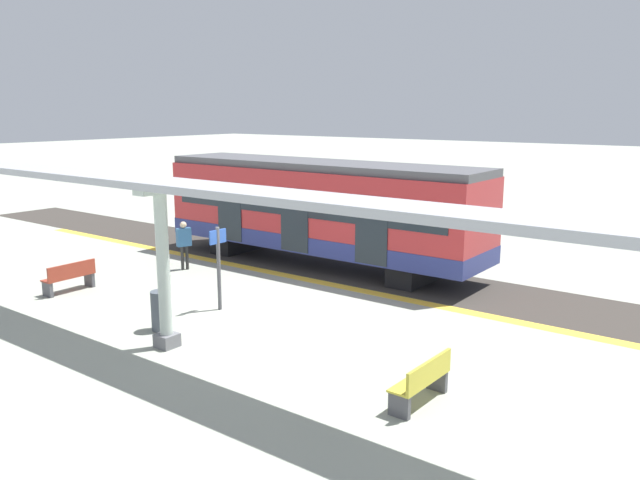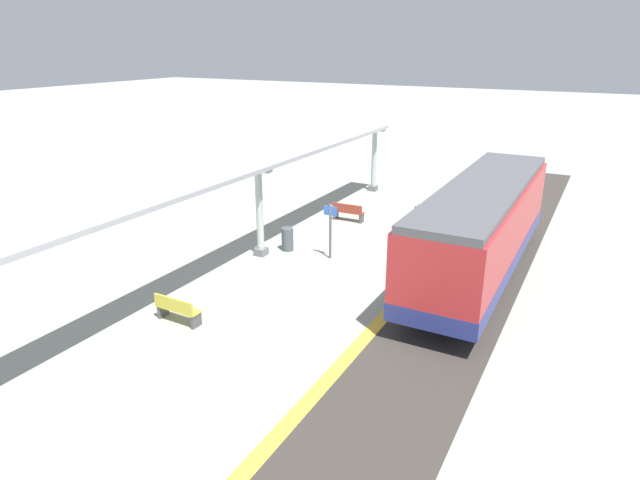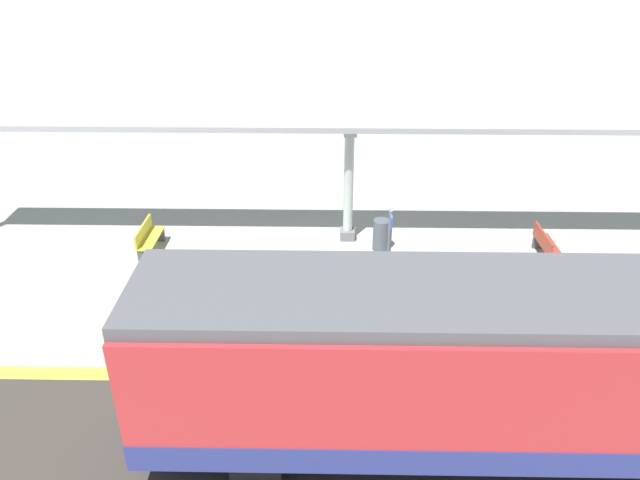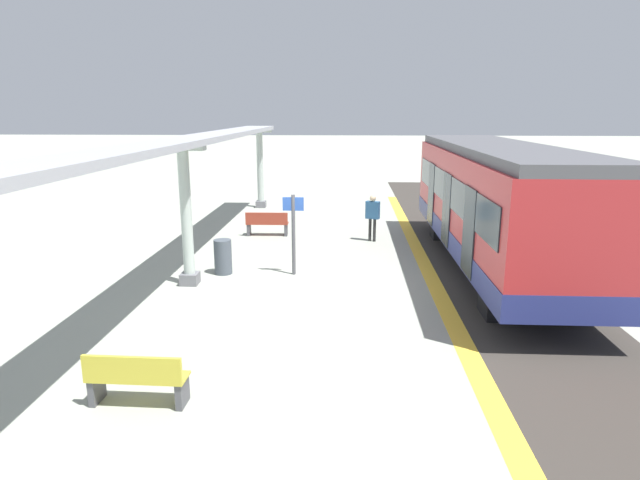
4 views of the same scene
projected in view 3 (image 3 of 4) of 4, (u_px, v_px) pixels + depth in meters
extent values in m
plane|color=#9A9F90|center=(350.00, 293.00, 16.00)|extent=(176.00, 176.00, 0.00)
cube|color=yellow|center=(354.00, 377.00, 13.13)|extent=(0.41, 29.74, 0.01)
cube|color=#38332D|center=(357.00, 441.00, 11.54)|extent=(3.20, 41.74, 0.01)
cube|color=#B62A2D|center=(469.00, 363.00, 10.59)|extent=(2.60, 11.55, 2.60)
cube|color=navy|center=(463.00, 407.00, 11.08)|extent=(2.63, 11.57, 0.55)
cube|color=#515156|center=(479.00, 295.00, 9.91)|extent=(2.39, 11.55, 0.24)
cube|color=#1E262D|center=(457.00, 305.00, 11.59)|extent=(0.03, 10.63, 0.84)
cube|color=#1E262D|center=(603.00, 330.00, 11.82)|extent=(0.04, 1.10, 2.00)
cube|color=#1E262D|center=(454.00, 328.00, 11.86)|extent=(0.04, 1.10, 2.00)
cube|color=#1E262D|center=(306.00, 327.00, 11.91)|extent=(0.04, 1.10, 2.00)
cube|color=black|center=(262.00, 428.00, 11.42)|extent=(2.21, 0.90, 0.64)
cube|color=slate|center=(347.00, 234.00, 18.59)|extent=(0.44, 0.44, 0.30)
cylinder|color=#AEBBB2|center=(349.00, 182.00, 17.77)|extent=(0.28, 0.28, 3.12)
cube|color=#AEBBB2|center=(350.00, 129.00, 17.00)|extent=(1.10, 0.36, 0.12)
cube|color=#A8AAB2|center=(348.00, 124.00, 16.93)|extent=(1.20, 23.74, 0.16)
cube|color=maroon|center=(548.00, 246.00, 17.34)|extent=(1.51, 0.47, 0.04)
cube|color=maroon|center=(543.00, 239.00, 17.23)|extent=(1.50, 0.09, 0.40)
cube|color=#4C4C51|center=(539.00, 242.00, 18.04)|extent=(0.11, 0.40, 0.42)
cube|color=#4C4C51|center=(555.00, 265.00, 16.86)|extent=(0.11, 0.40, 0.42)
cube|color=gold|center=(151.00, 238.00, 17.74)|extent=(1.51, 0.47, 0.04)
cube|color=gold|center=(143.00, 231.00, 17.64)|extent=(1.50, 0.09, 0.40)
cube|color=#4C4C51|center=(158.00, 234.00, 18.44)|extent=(0.11, 0.40, 0.42)
cube|color=#4C4C51|center=(145.00, 256.00, 17.27)|extent=(0.11, 0.40, 0.42)
cylinder|color=#444C55|center=(381.00, 235.00, 17.85)|extent=(0.48, 0.48, 0.95)
cylinder|color=#4C4C51|center=(389.00, 249.00, 15.84)|extent=(0.10, 0.10, 2.20)
cube|color=#284C9E|center=(391.00, 220.00, 15.44)|extent=(0.56, 0.04, 0.36)
cylinder|color=#272726|center=(567.00, 323.00, 14.17)|extent=(0.10, 0.10, 0.79)
cylinder|color=#272726|center=(567.00, 327.00, 14.04)|extent=(0.10, 0.10, 0.79)
cube|color=#2D5B88|center=(573.00, 300.00, 13.78)|extent=(0.50, 0.36, 0.59)
sphere|color=beige|center=(577.00, 286.00, 13.58)|extent=(0.21, 0.21, 0.21)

